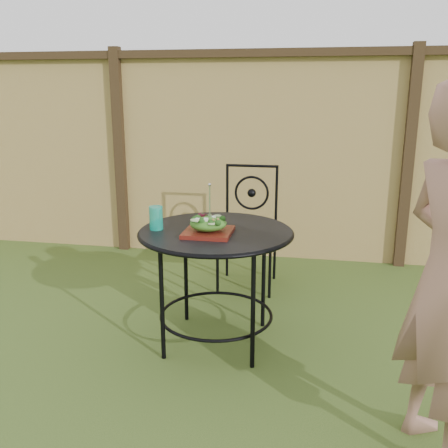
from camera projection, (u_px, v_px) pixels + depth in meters
The scene contains 8 objects.
ground at pixel (204, 383), 2.69m from camera, with size 60.00×60.00×0.00m, color #294115.
fence at pixel (257, 156), 4.52m from camera, with size 8.00×0.12×1.90m.
patio_table at pixel (216, 252), 2.98m from camera, with size 0.92×0.92×0.72m.
patio_chair at pixel (249, 224), 3.93m from camera, with size 0.46×0.46×0.95m.
salad_plate at pixel (208, 232), 2.86m from camera, with size 0.27×0.27×0.02m, color #4E0B11.
salad at pixel (208, 223), 2.84m from camera, with size 0.21×0.21×0.08m, color #235614.
fork at pixel (210, 201), 2.81m from camera, with size 0.01×0.01×0.18m, color silver.
drinking_glass at pixel (156, 218), 2.94m from camera, with size 0.08×0.08×0.14m, color #0DA286.
Camera 1 is at (0.55, -2.31, 1.53)m, focal length 40.00 mm.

